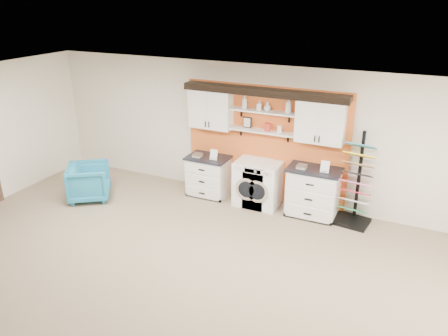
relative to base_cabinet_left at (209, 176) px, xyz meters
The scene contains 22 objects.
floor 3.84m from the base_cabinet_left, 72.76° to the right, with size 10.00×10.00×0.00m, color gray.
ceiling 4.49m from the base_cabinet_left, 72.76° to the right, with size 10.00×10.00×0.00m, color white.
wall_back 1.53m from the base_cabinet_left, 17.63° to the left, with size 10.00×10.00×0.00m, color beige.
accent_panel 1.40m from the base_cabinet_left, 16.00° to the left, with size 3.40×0.07×2.40m, color #D55D24.
upper_cabinet_left 1.45m from the base_cabinet_left, 90.00° to the left, with size 0.90×0.35×0.84m.
upper_cabinet_right 2.69m from the base_cabinet_left, ahead, with size 0.90×0.35×0.84m.
shelf_lower 1.58m from the base_cabinet_left, ahead, with size 1.32×0.28×0.03m, color white.
shelf_upper 1.88m from the base_cabinet_left, ahead, with size 1.32×0.28×0.03m, color white.
crown_molding 2.21m from the base_cabinet_left, ahead, with size 3.30×0.41×0.13m.
picture_frame 1.46m from the base_cabinet_left, 14.85° to the left, with size 0.18×0.02×0.22m.
canister_red 1.72m from the base_cabinet_left, ahead, with size 0.11×0.11×0.16m, color red.
canister_cream 1.90m from the base_cabinet_left, ahead, with size 0.10×0.10×0.14m, color silver.
base_cabinet_left is the anchor object (origin of this frame).
base_cabinet_right 2.26m from the base_cabinet_left, ahead, with size 1.01×0.66×0.99m.
washer 1.02m from the base_cabinet_left, ahead, with size 0.67×0.71×0.93m.
dryer 1.24m from the base_cabinet_left, ahead, with size 0.66×0.71×0.92m.
sample_rack 3.04m from the base_cabinet_left, ahead, with size 0.71×0.62×1.77m.
armchair 2.51m from the base_cabinet_left, 150.28° to the right, with size 0.81×0.83×0.76m, color teal.
soap_bottle_a 1.80m from the base_cabinet_left, 12.14° to the left, with size 0.10×0.10×0.26m, color silver.
soap_bottle_b 1.93m from the base_cabinet_left, ahead, with size 0.09×0.09×0.20m, color silver.
soap_bottle_c 2.01m from the base_cabinet_left, ahead, with size 0.14×0.14×0.18m, color silver.
soap_bottle_d 2.33m from the base_cabinet_left, ahead, with size 0.12×0.12×0.31m, color silver.
Camera 1 is at (2.80, -4.00, 4.09)m, focal length 35.00 mm.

